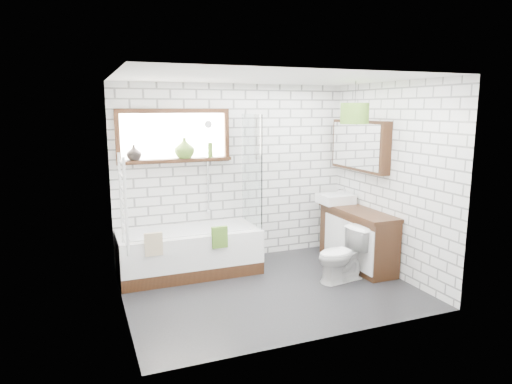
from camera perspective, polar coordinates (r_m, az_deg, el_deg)
name	(u,v)px	position (r m, az deg, el deg)	size (l,w,h in m)	color
floor	(270,289)	(5.68, 1.71, -12.06)	(3.40, 2.60, 0.01)	black
ceiling	(271,77)	(5.25, 1.87, 14.13)	(3.40, 2.60, 0.01)	white
wall_back	(234,173)	(6.53, -2.75, 2.37)	(3.40, 0.01, 2.50)	white
wall_front	(327,211)	(4.18, 8.89, -2.37)	(3.40, 0.01, 2.50)	white
wall_left	(119,198)	(4.91, -16.80, -0.77)	(0.01, 2.60, 2.50)	white
wall_right	(390,180)	(6.19, 16.45, 1.50)	(0.01, 2.60, 2.50)	white
window	(174,136)	(6.21, -10.17, 6.90)	(1.52, 0.16, 0.68)	black
towel_radiator	(123,203)	(4.93, -16.25, -1.30)	(0.06, 0.52, 1.00)	white
mirror_cabinet	(360,145)	(6.58, 12.83, 5.69)	(0.16, 1.20, 0.70)	black
shower_riser	(208,168)	(6.35, -6.05, 3.01)	(0.02, 0.02, 1.30)	silver
bathtub	(189,252)	(6.15, -8.37, -7.39)	(1.82, 0.80, 0.59)	white
shower_screen	(252,170)	(6.17, -0.54, 2.76)	(0.02, 0.72, 1.50)	white
towel_green	(220,237)	(5.77, -4.57, -5.65)	(0.20, 0.05, 0.27)	#456E21
towel_beige	(154,244)	(5.60, -12.69, -6.39)	(0.21, 0.05, 0.28)	tan
vanity	(357,238)	(6.52, 12.53, -5.58)	(0.44, 1.38, 0.79)	black
basin	(336,199)	(6.79, 9.92, -0.84)	(0.46, 0.41, 0.14)	white
tap	(345,194)	(6.86, 11.07, -0.29)	(0.03, 0.03, 0.15)	silver
toilet	(342,255)	(5.91, 10.70, -7.75)	(0.67, 0.38, 0.68)	white
vase_olive	(185,149)	(6.22, -8.92, 5.28)	(0.27, 0.27, 0.28)	#4C7323
vase_dark	(134,154)	(6.11, -15.00, 4.59)	(0.19, 0.19, 0.20)	black
bottle	(210,151)	(6.31, -5.73, 5.06)	(0.06, 0.06, 0.20)	#4C7323
pendant	(355,113)	(5.96, 12.23, 9.58)	(0.36, 0.36, 0.26)	#456E21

